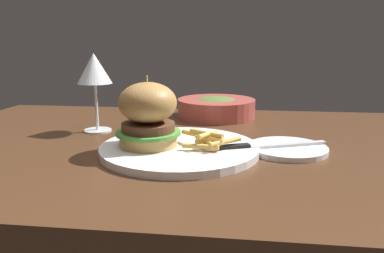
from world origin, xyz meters
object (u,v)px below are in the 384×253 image
table_knife (263,146)px  soup_bowl (216,107)px  main_plate (180,149)px  wine_glass (94,71)px  burger_sandwich (148,114)px  bread_plate (287,149)px

table_knife → soup_bowl: 0.35m
table_knife → main_plate: bearing=-174.6°
main_plate → wine_glass: bearing=146.6°
main_plate → soup_bowl: (0.05, 0.34, 0.02)m
main_plate → burger_sandwich: burger_sandwich is taller
bread_plate → table_knife: 0.05m
burger_sandwich → table_knife: burger_sandwich is taller
main_plate → wine_glass: (-0.22, 0.14, 0.13)m
main_plate → table_knife: (0.16, 0.01, 0.01)m
soup_bowl → burger_sandwich: bearing=-106.7°
wine_glass → burger_sandwich: bearing=-43.7°
wine_glass → bread_plate: bearing=-14.6°
table_knife → soup_bowl: bearing=108.4°
burger_sandwich → table_knife: bearing=6.4°
burger_sandwich → table_knife: size_ratio=0.63×
main_plate → table_knife: size_ratio=1.44×
wine_glass → bread_plate: size_ratio=1.20×
burger_sandwich → soup_bowl: 0.37m
main_plate → bread_plate: 0.21m
wine_glass → table_knife: bearing=-18.9°
soup_bowl → bread_plate: bearing=-63.3°
main_plate → soup_bowl: size_ratio=1.41×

